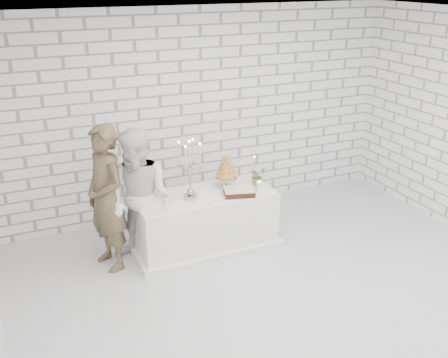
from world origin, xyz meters
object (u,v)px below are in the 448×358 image
Objects in this scene: cake_table at (205,220)px; groom at (106,198)px; bride at (140,200)px; croquembouche at (226,171)px; candelabra at (190,170)px.

groom is at bearing 178.62° from cake_table.
cake_table is 1.00m from bride.
groom is 0.40m from bride.
bride reaches higher than cake_table.
groom is 3.88× the size of croquembouche.
bride is 2.25× the size of candelabra.
cake_table is 1.36m from groom.
groom reaches higher than candelabra.
candelabra is (1.04, -0.07, 0.23)m from groom.
croquembouche is (1.23, 0.18, 0.12)m from bride.
candelabra reaches higher than cake_table.
bride reaches higher than candelabra.
groom is at bearing -146.09° from bride.
groom reaches higher than bride.
cake_table is 0.99× the size of groom.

